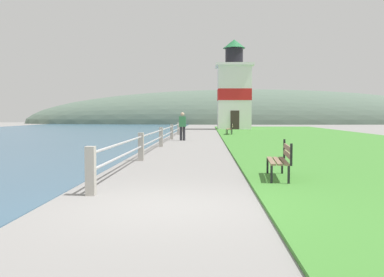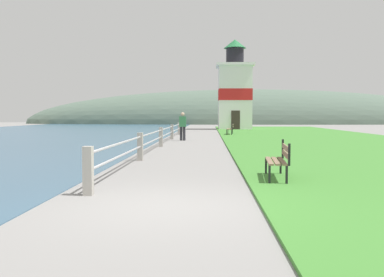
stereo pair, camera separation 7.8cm
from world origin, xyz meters
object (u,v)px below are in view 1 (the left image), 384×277
at_px(lighthouse, 234,92).
at_px(person_strolling, 182,125).
at_px(park_bench_midway, 230,128).
at_px(park_bench_near, 281,158).

bearing_deg(lighthouse, person_strolling, -102.24).
bearing_deg(park_bench_midway, park_bench_near, 95.21).
xyz_separation_m(park_bench_midway, person_strolling, (-3.29, -7.12, 0.39)).
relative_size(park_bench_midway, person_strolling, 1.18).
distance_m(park_bench_midway, person_strolling, 7.86).
bearing_deg(person_strolling, park_bench_near, -168.94).
xyz_separation_m(park_bench_near, person_strolling, (-3.26, 15.78, 0.39)).
bearing_deg(park_bench_near, lighthouse, -86.89).
height_order(lighthouse, person_strolling, lighthouse).
xyz_separation_m(lighthouse, person_strolling, (-4.36, -20.09, -3.10)).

